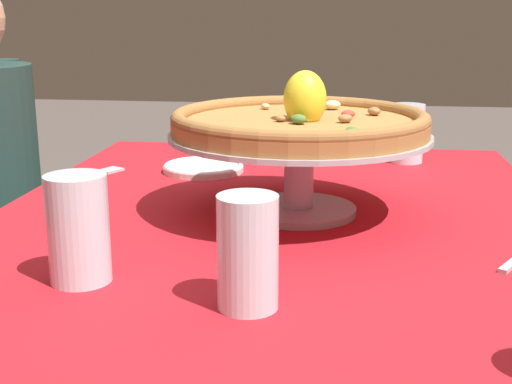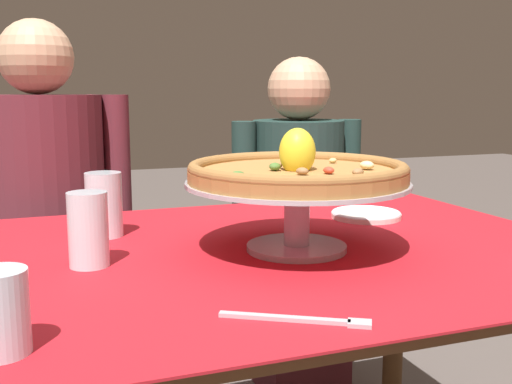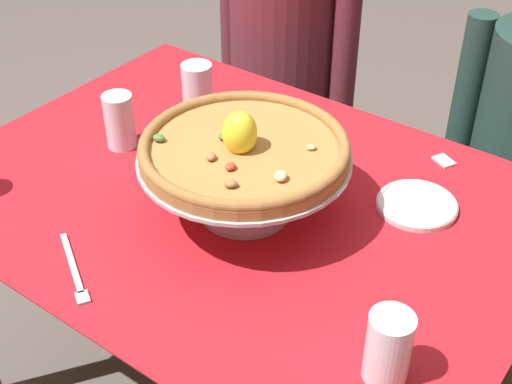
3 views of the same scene
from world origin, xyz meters
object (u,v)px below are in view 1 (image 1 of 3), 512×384
Objects in this scene: water_glass_side_left at (248,260)px; pizza_stand at (299,156)px; pizza at (300,121)px; sugar_packet at (110,170)px; water_glass_front_right at (407,136)px; water_glass_back_left at (79,236)px; side_plate at (203,167)px.

pizza_stand is at bearing -4.28° from water_glass_side_left.
pizza is 3.15× the size of water_glass_side_left.
water_glass_side_left is 0.77m from sugar_packet.
pizza is at bearing -101.28° from pizza_stand.
water_glass_back_left is (-0.79, 0.47, 0.00)m from water_glass_front_right.
side_plate is at bearing -2.45° from water_glass_back_left.
water_glass_side_left is 0.97× the size of water_glass_back_left.
pizza is 8.51× the size of sugar_packet.
side_plate is (0.63, -0.03, -0.05)m from water_glass_back_left.
pizza_stand is at bearing -142.08° from side_plate.
pizza_stand is at bearing 154.51° from water_glass_front_right.
water_glass_back_left is at bearing 143.49° from pizza_stand.
pizza_stand is 0.43m from water_glass_back_left.
water_glass_front_right is 0.67m from sugar_packet.
side_plate is 3.46× the size of sugar_packet.
water_glass_front_right is at bearing -25.41° from pizza.
pizza is 2.46× the size of side_plate.
water_glass_front_right is at bearing -16.09° from water_glass_side_left.
pizza reaches higher than water_glass_back_left.
water_glass_back_left reaches higher than side_plate.
water_glass_side_left is (-0.39, 0.03, -0.10)m from pizza.
water_glass_back_left is at bearing 149.42° from water_glass_front_right.
water_glass_side_left reaches higher than sugar_packet.
pizza is 3.05× the size of water_glass_back_left.
side_plate is (0.29, 0.23, -0.09)m from pizza_stand.
water_glass_front_right is (0.84, -0.24, 0.00)m from water_glass_side_left.
water_glass_back_left is 0.63m from side_plate.
water_glass_front_right is 0.76× the size of side_plate.
water_glass_back_left is (-0.34, 0.25, -0.10)m from pizza.
side_plate reaches higher than sugar_packet.
pizza reaches higher than side_plate.
water_glass_back_left is (-0.34, 0.25, -0.04)m from pizza_stand.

